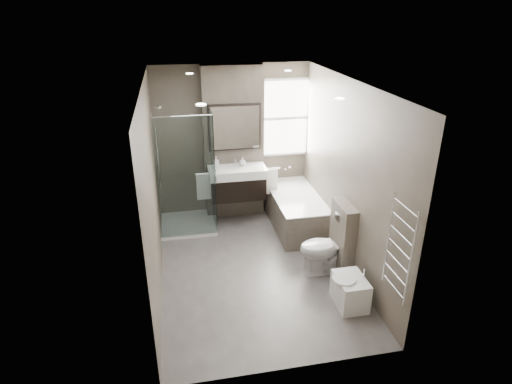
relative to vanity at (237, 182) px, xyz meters
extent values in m
cube|color=#56524F|center=(0.00, -1.43, -0.77)|extent=(2.65, 3.85, 0.05)
cube|color=silver|center=(0.00, -1.43, 1.88)|extent=(2.65, 3.85, 0.05)
cube|color=#5D5348|center=(0.00, 0.50, 0.56)|extent=(2.65, 0.05, 2.60)
cube|color=#5D5348|center=(0.00, -3.35, 0.56)|extent=(2.65, 0.05, 2.60)
cube|color=#5D5348|center=(-1.32, -1.43, 0.56)|extent=(0.05, 3.85, 2.60)
cube|color=#5D5348|center=(1.32, -1.43, 0.56)|extent=(0.05, 3.85, 2.60)
cube|color=#585045|center=(0.00, 0.35, 0.56)|extent=(1.00, 0.25, 2.60)
cube|color=black|center=(0.00, 0.00, -0.08)|extent=(0.90, 0.45, 0.38)
cube|color=white|center=(0.00, 0.00, 0.18)|extent=(0.95, 0.47, 0.15)
cylinder|color=silver|center=(0.00, 0.17, 0.32)|extent=(0.03, 0.03, 0.12)
cylinder|color=silver|center=(0.00, 0.11, 0.37)|extent=(0.02, 0.12, 0.02)
cube|color=black|center=(0.00, 0.19, 0.89)|extent=(0.86, 0.06, 0.76)
cube|color=white|center=(0.00, 0.15, 0.89)|extent=(0.80, 0.02, 0.70)
cube|color=white|center=(-0.56, -0.02, -0.02)|extent=(0.24, 0.06, 0.44)
cube|color=white|center=(0.56, -0.02, -0.02)|extent=(0.24, 0.06, 0.44)
cube|color=white|center=(-0.85, 0.02, -0.71)|extent=(0.90, 0.90, 0.06)
cube|color=white|center=(-0.85, -0.42, 0.29)|extent=(0.88, 0.01, 1.94)
cube|color=white|center=(-0.41, 0.02, 0.29)|extent=(0.01, 0.88, 1.94)
cylinder|color=silver|center=(-1.25, 0.02, 0.51)|extent=(0.02, 0.02, 1.00)
cube|color=#585045|center=(0.93, -0.33, -0.47)|extent=(0.75, 1.60, 0.55)
cube|color=white|center=(0.93, -0.33, -0.19)|extent=(0.75, 1.60, 0.03)
cube|color=white|center=(0.93, -0.33, -0.25)|extent=(0.61, 1.42, 0.12)
cube|color=white|center=(0.90, 0.45, 0.93)|extent=(0.98, 0.04, 1.33)
cube|color=white|center=(0.90, 0.43, 0.93)|extent=(0.90, 0.01, 1.25)
cube|color=white|center=(0.90, 0.42, 0.93)|extent=(0.90, 0.01, 0.05)
imported|color=white|center=(0.97, -1.71, -0.36)|extent=(0.74, 0.43, 0.76)
cube|color=#585045|center=(1.21, -1.68, -0.24)|extent=(0.18, 0.55, 1.00)
cube|color=silver|center=(1.11, -1.68, 0.08)|extent=(0.01, 0.16, 0.11)
cube|color=white|center=(1.02, -2.47, -0.55)|extent=(0.35, 0.49, 0.39)
cylinder|color=white|center=(0.92, -2.47, -0.36)|extent=(0.29, 0.29, 0.05)
cylinder|color=silver|center=(1.18, -2.47, -0.28)|extent=(0.02, 0.02, 0.10)
cylinder|color=silver|center=(1.25, -3.26, 0.38)|extent=(0.03, 0.03, 1.10)
cylinder|color=silver|center=(1.25, -2.80, 0.38)|extent=(0.03, 0.03, 1.10)
cube|color=silver|center=(1.25, -3.03, 0.38)|extent=(0.02, 0.46, 1.00)
imported|color=white|center=(-0.34, 0.04, 0.36)|extent=(0.09, 0.09, 0.20)
imported|color=white|center=(0.10, 0.08, 0.33)|extent=(0.11, 0.11, 0.14)
camera|label=1|loc=(-0.97, -6.51, 2.73)|focal=30.00mm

